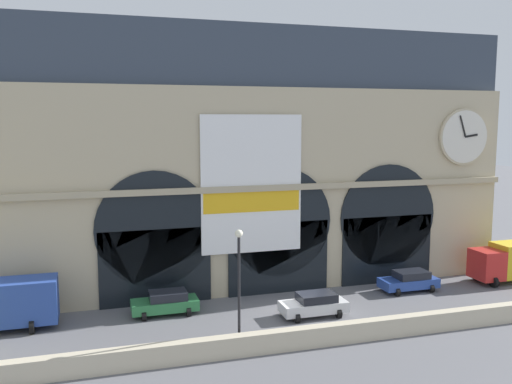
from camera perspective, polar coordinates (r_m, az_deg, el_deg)
name	(u,v)px	position (r m, az deg, el deg)	size (l,w,h in m)	color
ground_plane	(303,315)	(37.50, 4.90, -12.60)	(200.00, 200.00, 0.00)	slate
quay_parapet_wall	(335,334)	(33.04, 8.21, -14.39)	(90.00, 0.70, 1.18)	beige
station_building	(267,162)	(42.87, 1.12, 3.14)	(38.17, 6.35, 19.76)	#BCAD8C
car_midwest	(166,303)	(37.69, -9.39, -11.28)	(4.40, 2.22, 1.55)	#2D7A42
car_center	(314,304)	(37.08, 6.08, -11.54)	(4.40, 2.22, 1.55)	white
car_mideast	(409,281)	(43.57, 15.66, -8.88)	(4.40, 2.22, 1.55)	#28479E
street_lamp_quayside	(239,274)	(30.70, -1.78, -8.49)	(0.44, 0.44, 6.90)	black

